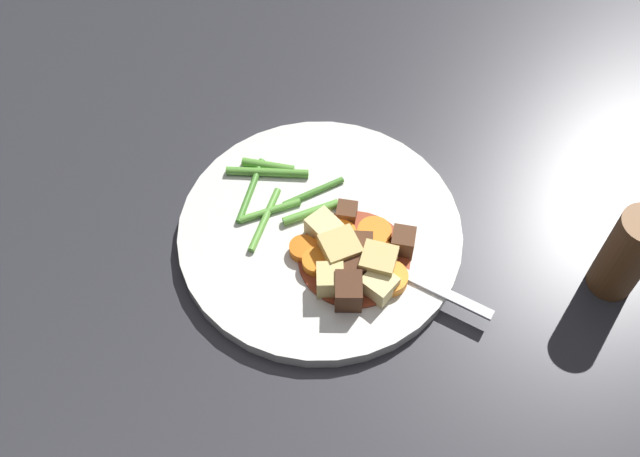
% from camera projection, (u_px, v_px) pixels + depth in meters
% --- Properties ---
extents(ground_plane, '(3.00, 3.00, 0.00)m').
position_uv_depth(ground_plane, '(320.00, 237.00, 0.73)').
color(ground_plane, '#2D2D33').
extents(dinner_plate, '(0.28, 0.28, 0.02)m').
position_uv_depth(dinner_plate, '(320.00, 233.00, 0.73)').
color(dinner_plate, white).
rests_on(dinner_plate, ground_plane).
extents(stew_sauce, '(0.11, 0.11, 0.00)m').
position_uv_depth(stew_sauce, '(354.00, 258.00, 0.70)').
color(stew_sauce, '#93381E').
rests_on(stew_sauce, dinner_plate).
extents(carrot_slice_0, '(0.03, 0.03, 0.01)m').
position_uv_depth(carrot_slice_0, '(379.00, 252.00, 0.70)').
color(carrot_slice_0, orange).
rests_on(carrot_slice_0, dinner_plate).
extents(carrot_slice_1, '(0.05, 0.05, 0.01)m').
position_uv_depth(carrot_slice_1, '(389.00, 278.00, 0.68)').
color(carrot_slice_1, orange).
rests_on(carrot_slice_1, dinner_plate).
extents(carrot_slice_2, '(0.04, 0.04, 0.01)m').
position_uv_depth(carrot_slice_2, '(340.00, 235.00, 0.71)').
color(carrot_slice_2, orange).
rests_on(carrot_slice_2, dinner_plate).
extents(carrot_slice_3, '(0.04, 0.04, 0.01)m').
position_uv_depth(carrot_slice_3, '(303.00, 249.00, 0.70)').
color(carrot_slice_3, orange).
rests_on(carrot_slice_3, dinner_plate).
extents(carrot_slice_4, '(0.04, 0.04, 0.01)m').
position_uv_depth(carrot_slice_4, '(374.00, 234.00, 0.71)').
color(carrot_slice_4, orange).
rests_on(carrot_slice_4, dinner_plate).
extents(carrot_slice_5, '(0.04, 0.04, 0.01)m').
position_uv_depth(carrot_slice_5, '(324.00, 250.00, 0.70)').
color(carrot_slice_5, orange).
rests_on(carrot_slice_5, dinner_plate).
extents(carrot_slice_6, '(0.03, 0.03, 0.01)m').
position_uv_depth(carrot_slice_6, '(316.00, 263.00, 0.69)').
color(carrot_slice_6, orange).
rests_on(carrot_slice_6, dinner_plate).
extents(potato_chunk_0, '(0.04, 0.04, 0.03)m').
position_uv_depth(potato_chunk_0, '(337.00, 252.00, 0.69)').
color(potato_chunk_0, '#DBBC6B').
rests_on(potato_chunk_0, dinner_plate).
extents(potato_chunk_1, '(0.03, 0.03, 0.02)m').
position_uv_depth(potato_chunk_1, '(322.00, 229.00, 0.71)').
color(potato_chunk_1, '#EAD68C').
rests_on(potato_chunk_1, dinner_plate).
extents(potato_chunk_2, '(0.03, 0.03, 0.03)m').
position_uv_depth(potato_chunk_2, '(330.00, 280.00, 0.67)').
color(potato_chunk_2, '#E5CC7A').
rests_on(potato_chunk_2, dinner_plate).
extents(potato_chunk_3, '(0.04, 0.03, 0.02)m').
position_uv_depth(potato_chunk_3, '(379.00, 285.00, 0.67)').
color(potato_chunk_3, '#EAD68C').
rests_on(potato_chunk_3, dinner_plate).
extents(potato_chunk_4, '(0.04, 0.04, 0.03)m').
position_uv_depth(potato_chunk_4, '(378.00, 263.00, 0.68)').
color(potato_chunk_4, '#DBBC6B').
rests_on(potato_chunk_4, dinner_plate).
extents(meat_chunk_0, '(0.04, 0.04, 0.02)m').
position_uv_depth(meat_chunk_0, '(359.00, 249.00, 0.70)').
color(meat_chunk_0, '#4C2B19').
rests_on(meat_chunk_0, dinner_plate).
extents(meat_chunk_1, '(0.04, 0.04, 0.03)m').
position_uv_depth(meat_chunk_1, '(348.00, 291.00, 0.67)').
color(meat_chunk_1, '#4C2B19').
rests_on(meat_chunk_1, dinner_plate).
extents(meat_chunk_2, '(0.03, 0.03, 0.01)m').
position_uv_depth(meat_chunk_2, '(348.00, 214.00, 0.72)').
color(meat_chunk_2, '#56331E').
rests_on(meat_chunk_2, dinner_plate).
extents(meat_chunk_3, '(0.03, 0.03, 0.02)m').
position_uv_depth(meat_chunk_3, '(403.00, 242.00, 0.70)').
color(meat_chunk_3, '#56331E').
rests_on(meat_chunk_3, dinner_plate).
extents(meat_chunk_4, '(0.03, 0.03, 0.02)m').
position_uv_depth(meat_chunk_4, '(350.00, 267.00, 0.68)').
color(meat_chunk_4, '#4C2B19').
rests_on(meat_chunk_4, dinner_plate).
extents(green_bean_0, '(0.02, 0.06, 0.01)m').
position_uv_depth(green_bean_0, '(270.00, 211.00, 0.73)').
color(green_bean_0, '#66AD42').
rests_on(green_bean_0, dinner_plate).
extents(green_bean_1, '(0.06, 0.06, 0.01)m').
position_uv_depth(green_bean_1, '(265.00, 219.00, 0.72)').
color(green_bean_1, '#66AD42').
rests_on(green_bean_1, dinner_plate).
extents(green_bean_2, '(0.05, 0.08, 0.01)m').
position_uv_depth(green_bean_2, '(267.00, 172.00, 0.75)').
color(green_bean_2, '#599E38').
rests_on(green_bean_2, dinner_plate).
extents(green_bean_3, '(0.01, 0.07, 0.01)m').
position_uv_depth(green_bean_3, '(314.00, 192.00, 0.74)').
color(green_bean_3, '#4C8E33').
rests_on(green_bean_3, dinner_plate).
extents(green_bean_4, '(0.06, 0.06, 0.01)m').
position_uv_depth(green_bean_4, '(251.00, 190.00, 0.74)').
color(green_bean_4, '#4C8E33').
rests_on(green_bean_4, dinner_plate).
extents(green_bean_5, '(0.01, 0.06, 0.01)m').
position_uv_depth(green_bean_5, '(312.00, 212.00, 0.73)').
color(green_bean_5, '#66AD42').
rests_on(green_bean_5, dinner_plate).
extents(green_bean_6, '(0.04, 0.05, 0.01)m').
position_uv_depth(green_bean_6, '(268.00, 166.00, 0.76)').
color(green_bean_6, '#599E38').
rests_on(green_bean_6, dinner_plate).
extents(fork, '(0.16, 0.11, 0.00)m').
position_uv_depth(fork, '(399.00, 271.00, 0.69)').
color(fork, silver).
rests_on(fork, dinner_plate).
extents(pepper_mill, '(0.04, 0.04, 0.10)m').
position_uv_depth(pepper_mill, '(627.00, 254.00, 0.66)').
color(pepper_mill, brown).
rests_on(pepper_mill, ground_plane).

